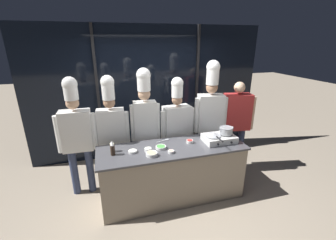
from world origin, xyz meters
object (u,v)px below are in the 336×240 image
object	(u,v)px
stock_pot	(226,130)
prep_bowl_garlic	(148,149)
prep_bowl_bell_pepper	(190,141)
chef_line	(145,117)
chef_head	(76,131)
prep_bowl_scallions	(161,147)
frying_pan	(213,134)
prep_bowl_bean_sprouts	(133,151)
serving_spoon_slotted	(165,140)
chef_pastry	(177,124)
squeeze_bottle_soy	(113,149)
person_guest	(236,118)
squeeze_bottle_oil	(112,147)
portable_stove	(219,138)
chef_apprentice	(210,112)
prep_bowl_ginger	(152,154)
prep_bowl_shrimp	(171,152)
chef_sous	(111,127)

from	to	relation	value
stock_pot	prep_bowl_garlic	size ratio (longest dim) A/B	2.22
prep_bowl_bell_pepper	chef_line	world-z (taller)	chef_line
chef_head	prep_bowl_scallions	bearing A→B (deg)	158.55
frying_pan	prep_bowl_bean_sprouts	xyz separation A→B (m)	(-1.25, 0.01, -0.12)
prep_bowl_scallions	serving_spoon_slotted	distance (m)	0.29
serving_spoon_slotted	chef_line	bearing A→B (deg)	136.15
prep_bowl_scallions	prep_bowl_bell_pepper	distance (m)	0.49
frying_pan	chef_pastry	world-z (taller)	chef_pastry
prep_bowl_scallions	chef_pastry	xyz separation A→B (m)	(0.43, 0.55, 0.12)
squeeze_bottle_soy	prep_bowl_garlic	world-z (taller)	squeeze_bottle_soy
person_guest	squeeze_bottle_oil	bearing A→B (deg)	21.32
frying_pan	chef_pastry	xyz separation A→B (m)	(-0.40, 0.58, 0.00)
portable_stove	chef_pastry	size ratio (longest dim) A/B	0.27
portable_stove	chef_line	bearing A→B (deg)	153.66
prep_bowl_garlic	squeeze_bottle_oil	bearing A→B (deg)	165.55
chef_apprentice	prep_bowl_ginger	bearing A→B (deg)	39.66
stock_pot	chef_apprentice	xyz separation A→B (m)	(-0.02, 0.54, 0.15)
serving_spoon_slotted	chef_head	xyz separation A→B (m)	(-1.33, 0.26, 0.21)
squeeze_bottle_oil	chef_apprentice	bearing A→B (deg)	13.55
squeeze_bottle_soy	serving_spoon_slotted	xyz separation A→B (m)	(0.83, 0.26, -0.08)
prep_bowl_shrimp	prep_bowl_bell_pepper	distance (m)	0.44
prep_bowl_bean_sprouts	prep_bowl_garlic	xyz separation A→B (m)	(0.22, -0.02, 0.01)
stock_pot	prep_bowl_bell_pepper	xyz separation A→B (m)	(-0.58, 0.08, -0.15)
prep_bowl_scallions	chef_pastry	size ratio (longest dim) A/B	0.09
squeeze_bottle_soy	prep_bowl_garlic	size ratio (longest dim) A/B	1.82
prep_bowl_ginger	squeeze_bottle_oil	bearing A→B (deg)	151.83
chef_apprentice	prep_bowl_scallions	bearing A→B (deg)	36.36
prep_bowl_shrimp	serving_spoon_slotted	distance (m)	0.43
portable_stove	prep_bowl_shrimp	distance (m)	0.85
squeeze_bottle_oil	chef_apprentice	size ratio (longest dim) A/B	0.08
prep_bowl_ginger	chef_apprentice	bearing A→B (deg)	29.74
prep_bowl_shrimp	frying_pan	bearing A→B (deg)	11.59
chef_sous	chef_pastry	bearing A→B (deg)	-177.66
squeeze_bottle_oil	prep_bowl_garlic	world-z (taller)	squeeze_bottle_oil
squeeze_bottle_oil	person_guest	size ratio (longest dim) A/B	0.10
squeeze_bottle_oil	prep_bowl_shrimp	bearing A→B (deg)	-18.73
chef_pastry	squeeze_bottle_oil	bearing A→B (deg)	15.99
prep_bowl_ginger	chef_head	size ratio (longest dim) A/B	0.08
chef_sous	chef_pastry	size ratio (longest dim) A/B	1.04
prep_bowl_bell_pepper	chef_apprentice	xyz separation A→B (m)	(0.56, 0.45, 0.30)
prep_bowl_bell_pepper	prep_bowl_ginger	world-z (taller)	prep_bowl_ginger
frying_pan	serving_spoon_slotted	distance (m)	0.76
chef_line	frying_pan	bearing A→B (deg)	155.04
chef_sous	chef_apprentice	bearing A→B (deg)	-178.38
prep_bowl_ginger	squeeze_bottle_soy	bearing A→B (deg)	161.20
squeeze_bottle_oil	chef_apprentice	distance (m)	1.80
prep_bowl_scallions	prep_bowl_garlic	world-z (taller)	prep_bowl_garlic
prep_bowl_bell_pepper	chef_apprentice	world-z (taller)	chef_apprentice
prep_bowl_bean_sprouts	person_guest	bearing A→B (deg)	14.83
person_guest	prep_bowl_scallions	bearing A→B (deg)	29.01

